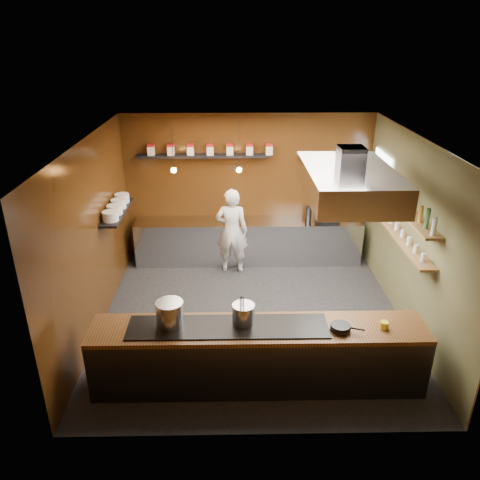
{
  "coord_description": "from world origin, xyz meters",
  "views": [
    {
      "loc": [
        -0.34,
        -6.67,
        4.44
      ],
      "look_at": [
        -0.21,
        0.4,
        1.27
      ],
      "focal_mm": 35.0,
      "sensor_mm": 36.0,
      "label": 1
    }
  ],
  "objects_px": {
    "stockpot_small": "(243,314)",
    "espresso_machine": "(329,210)",
    "chef": "(232,231)",
    "stockpot_large": "(170,314)",
    "extractor_hood": "(349,182)"
  },
  "relations": [
    {
      "from": "extractor_hood",
      "to": "espresso_machine",
      "type": "xyz_separation_m",
      "value": [
        0.34,
        2.63,
        -1.41
      ]
    },
    {
      "from": "espresso_machine",
      "to": "chef",
      "type": "distance_m",
      "value": 2.05
    },
    {
      "from": "espresso_machine",
      "to": "stockpot_small",
      "type": "bearing_deg",
      "value": -124.51
    },
    {
      "from": "stockpot_large",
      "to": "espresso_machine",
      "type": "height_order",
      "value": "espresso_machine"
    },
    {
      "from": "stockpot_small",
      "to": "chef",
      "type": "distance_m",
      "value": 3.28
    },
    {
      "from": "espresso_machine",
      "to": "chef",
      "type": "relative_size",
      "value": 0.23
    },
    {
      "from": "stockpot_large",
      "to": "espresso_machine",
      "type": "xyz_separation_m",
      "value": [
        2.78,
        3.8,
        -0.02
      ]
    },
    {
      "from": "extractor_hood",
      "to": "stockpot_large",
      "type": "xyz_separation_m",
      "value": [
        -2.45,
        -1.16,
        -1.39
      ]
    },
    {
      "from": "stockpot_small",
      "to": "chef",
      "type": "height_order",
      "value": "chef"
    },
    {
      "from": "stockpot_large",
      "to": "chef",
      "type": "relative_size",
      "value": 0.21
    },
    {
      "from": "stockpot_large",
      "to": "chef",
      "type": "bearing_deg",
      "value": 76.35
    },
    {
      "from": "stockpot_small",
      "to": "espresso_machine",
      "type": "bearing_deg",
      "value": 64.02
    },
    {
      "from": "stockpot_small",
      "to": "espresso_machine",
      "type": "xyz_separation_m",
      "value": [
        1.83,
        3.76,
        0.02
      ]
    },
    {
      "from": "chef",
      "to": "stockpot_large",
      "type": "bearing_deg",
      "value": 81.39
    },
    {
      "from": "stockpot_large",
      "to": "chef",
      "type": "height_order",
      "value": "chef"
    }
  ]
}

